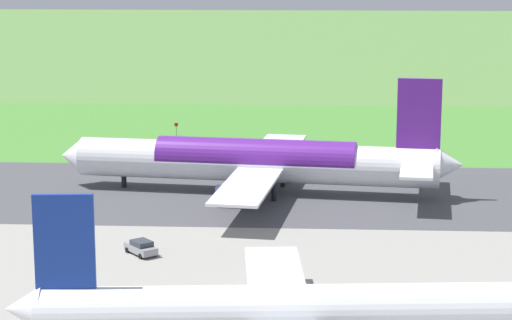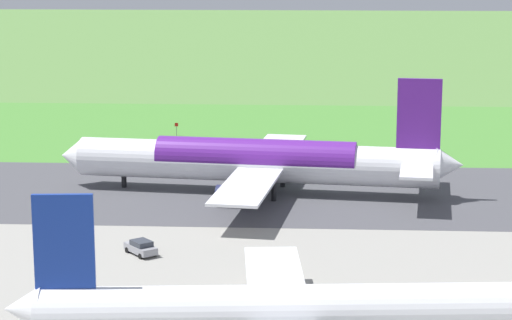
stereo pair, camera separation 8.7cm
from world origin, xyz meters
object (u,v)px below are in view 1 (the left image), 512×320
object	(u,v)px
service_car_followme	(141,247)
airliner_parked_mid	(289,311)
airliner_main	(259,161)
traffic_cone_orange	(128,140)
no_stopping_sign	(176,128)

from	to	relation	value
service_car_followme	airliner_parked_mid	bearing A→B (deg)	122.20
service_car_followme	airliner_main	bearing A→B (deg)	-111.22
airliner_main	traffic_cone_orange	xyz separation A→B (m)	(23.91, -34.92, -4.08)
airliner_main	service_car_followme	distance (m)	30.65
airliner_parked_mid	traffic_cone_orange	bearing A→B (deg)	-71.86
airliner_parked_mid	no_stopping_sign	bearing A→B (deg)	-77.10
airliner_main	traffic_cone_orange	world-z (taller)	airliner_main
airliner_parked_mid	traffic_cone_orange	distance (m)	94.01
no_stopping_sign	airliner_parked_mid	bearing A→B (deg)	102.90
airliner_parked_mid	traffic_cone_orange	world-z (taller)	airliner_parked_mid
airliner_main	no_stopping_sign	bearing A→B (deg)	-68.11
airliner_main	service_car_followme	world-z (taller)	airliner_main
airliner_parked_mid	traffic_cone_orange	xyz separation A→B (m)	(29.25, -89.28, -3.38)
airliner_parked_mid	service_car_followme	distance (m)	30.82
airliner_main	no_stopping_sign	size ratio (longest dim) A/B	24.11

